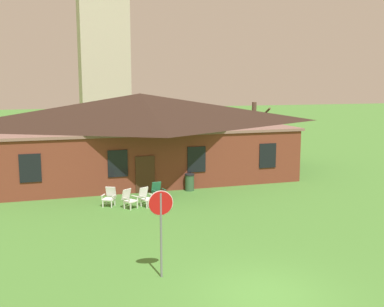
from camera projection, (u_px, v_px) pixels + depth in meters
name	position (u px, v px, depth m)	size (l,w,h in m)	color
ground_plane	(264.00, 295.00, 13.54)	(200.00, 200.00, 0.00)	#477F33
brick_building	(141.00, 134.00, 30.57)	(18.99, 10.40, 5.46)	brown
dome_tower	(103.00, 49.00, 46.74)	(5.18, 5.18, 20.74)	#BCB29E
stop_sign	(161.00, 216.00, 14.48)	(0.81, 0.07, 2.85)	slate
lawn_chair_by_porch	(110.00, 196.00, 23.19)	(0.82, 0.86, 0.96)	white
lawn_chair_near_door	(129.00, 198.00, 22.75)	(0.85, 0.87, 0.96)	silver
lawn_chair_left_end	(146.00, 197.00, 23.12)	(0.82, 0.85, 0.96)	white
lawn_chair_middle	(158.00, 191.00, 24.34)	(0.72, 0.76, 0.96)	#28704C
bare_tree_beside_building	(255.00, 128.00, 36.65)	(1.71, 1.94, 4.63)	brown
trash_bin	(190.00, 182.00, 26.45)	(0.56, 0.56, 0.98)	#335638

